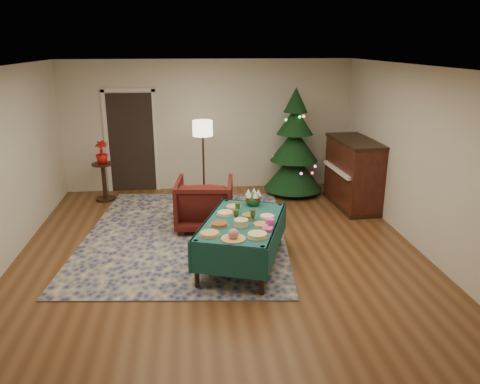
{
  "coord_description": "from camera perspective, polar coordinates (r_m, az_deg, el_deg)",
  "views": [
    {
      "loc": [
        -0.42,
        -6.24,
        3.01
      ],
      "look_at": [
        0.33,
        0.47,
        0.85
      ],
      "focal_mm": 35.0,
      "sensor_mm": 36.0,
      "label": 1
    }
  ],
  "objects": [
    {
      "name": "potted_plant",
      "position": [
        9.52,
        -16.48,
        4.1
      ],
      "size": [
        0.25,
        0.44,
        0.25
      ],
      "primitive_type": "imported",
      "color": "red",
      "rests_on": "side_table"
    },
    {
      "name": "gift_box",
      "position": [
        6.29,
        3.69,
        -3.68
      ],
      "size": [
        0.14,
        0.14,
        0.09
      ],
      "primitive_type": "cube",
      "rotation": [
        0.0,
        0.0,
        -0.33
      ],
      "color": "#E53FAC",
      "rests_on": "buffet_table"
    },
    {
      "name": "doorway",
      "position": [
        9.98,
        -13.1,
        6.25
      ],
      "size": [
        1.08,
        0.04,
        2.16
      ],
      "color": "black",
      "rests_on": "ground"
    },
    {
      "name": "piano",
      "position": [
        9.12,
        13.67,
        2.14
      ],
      "size": [
        0.78,
        1.53,
        1.3
      ],
      "color": "black",
      "rests_on": "ground"
    },
    {
      "name": "platter_3",
      "position": [
        6.27,
        -2.55,
        -3.96
      ],
      "size": [
        0.26,
        0.26,
        0.05
      ],
      "color": "silver",
      "rests_on": "buffet_table"
    },
    {
      "name": "platter_1",
      "position": [
        5.83,
        -0.81,
        -5.32
      ],
      "size": [
        0.32,
        0.32,
        0.14
      ],
      "color": "silver",
      "rests_on": "buffet_table"
    },
    {
      "name": "goblet_0",
      "position": [
        6.69,
        -0.3,
        -1.96
      ],
      "size": [
        0.07,
        0.07,
        0.16
      ],
      "color": "#2D471E",
      "rests_on": "buffet_table"
    },
    {
      "name": "platter_5",
      "position": [
        6.26,
        2.61,
        -4.03
      ],
      "size": [
        0.24,
        0.24,
        0.04
      ],
      "color": "silver",
      "rests_on": "buffet_table"
    },
    {
      "name": "floor_lamp",
      "position": [
        9.06,
        -4.56,
        7.16
      ],
      "size": [
        0.39,
        0.39,
        1.59
      ],
      "color": "#A57F3F",
      "rests_on": "ground"
    },
    {
      "name": "rug",
      "position": [
        7.77,
        -6.59,
        -5.08
      ],
      "size": [
        3.63,
        4.52,
        0.02
      ],
      "primitive_type": "cube",
      "rotation": [
        0.0,
        0.0,
        -0.11
      ],
      "color": "#151F4F",
      "rests_on": "ground"
    },
    {
      "name": "room_shell",
      "position": [
        6.47,
        -2.43,
        2.88
      ],
      "size": [
        7.0,
        7.0,
        7.0
      ],
      "color": "#593319",
      "rests_on": "ground"
    },
    {
      "name": "christmas_tree",
      "position": [
        9.6,
        6.63,
        5.44
      ],
      "size": [
        1.35,
        1.35,
        2.18
      ],
      "color": "black",
      "rests_on": "ground"
    },
    {
      "name": "platter_9",
      "position": [
        6.91,
        -0.81,
        -1.86
      ],
      "size": [
        0.25,
        0.25,
        0.04
      ],
      "color": "silver",
      "rests_on": "buffet_table"
    },
    {
      "name": "napkin_stack",
      "position": [
        6.13,
        3.33,
        -4.54
      ],
      "size": [
        0.17,
        0.17,
        0.04
      ],
      "primitive_type": "cube",
      "rotation": [
        0.0,
        0.0,
        -0.33
      ],
      "color": "#DF3E86",
      "rests_on": "buffet_table"
    },
    {
      "name": "platter_8",
      "position": [
        6.55,
        3.33,
        -3.04
      ],
      "size": [
        0.23,
        0.23,
        0.04
      ],
      "color": "silver",
      "rests_on": "buffet_table"
    },
    {
      "name": "armchair",
      "position": [
        7.85,
        -4.34,
        -1.14
      ],
      "size": [
        1.02,
        0.96,
        0.95
      ],
      "primitive_type": "imported",
      "rotation": [
        0.0,
        0.0,
        3.03
      ],
      "color": "#4F1410",
      "rests_on": "ground"
    },
    {
      "name": "platter_7",
      "position": [
        6.51,
        1.02,
        -3.02
      ],
      "size": [
        0.22,
        0.22,
        0.06
      ],
      "color": "silver",
      "rests_on": "buffet_table"
    },
    {
      "name": "platter_0",
      "position": [
        5.98,
        -3.73,
        -5.12
      ],
      "size": [
        0.28,
        0.28,
        0.04
      ],
      "color": "silver",
      "rests_on": "buffet_table"
    },
    {
      "name": "buffet_table",
      "position": [
        6.5,
        0.26,
        -4.61
      ],
      "size": [
        1.51,
        1.95,
        0.67
      ],
      "color": "black",
      "rests_on": "ground"
    },
    {
      "name": "platter_4",
      "position": [
        6.25,
        0.13,
        -3.78
      ],
      "size": [
        0.23,
        0.23,
        0.09
      ],
      "color": "silver",
      "rests_on": "buffet_table"
    },
    {
      "name": "platter_2",
      "position": [
        5.91,
        2.13,
        -5.3
      ],
      "size": [
        0.28,
        0.28,
        0.06
      ],
      "color": "silver",
      "rests_on": "buffet_table"
    },
    {
      "name": "goblet_1",
      "position": [
        6.44,
        1.57,
        -2.77
      ],
      "size": [
        0.07,
        0.07,
        0.16
      ],
      "color": "#2D471E",
      "rests_on": "buffet_table"
    },
    {
      "name": "goblet_2",
      "position": [
        6.42,
        -0.48,
        -2.81
      ],
      "size": [
        0.07,
        0.07,
        0.16
      ],
      "color": "#2D471E",
      "rests_on": "buffet_table"
    },
    {
      "name": "platter_6",
      "position": [
        6.65,
        -1.83,
        -2.64
      ],
      "size": [
        0.26,
        0.26,
        0.05
      ],
      "color": "silver",
      "rests_on": "buffet_table"
    },
    {
      "name": "centerpiece",
      "position": [
        7.02,
        1.61,
        -0.7
      ],
      "size": [
        0.24,
        0.24,
        0.28
      ],
      "color": "#1E4C1E",
      "rests_on": "buffet_table"
    },
    {
      "name": "side_table",
      "position": [
        9.65,
        -16.22,
        1.15
      ],
      "size": [
        0.42,
        0.42,
        0.76
      ],
      "color": "black",
      "rests_on": "ground"
    }
  ]
}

